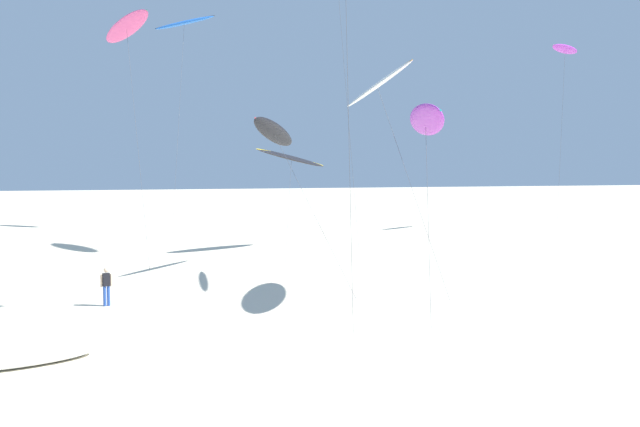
# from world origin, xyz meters

# --- Properties ---
(flying_kite_0) EXTENTS (3.02, 8.77, 9.06)m
(flying_kite_0) POSITION_xyz_m (7.60, 25.65, 8.19)
(flying_kite_0) COLOR purple
(flying_kite_0) RESTS_ON ground
(flying_kite_2) EXTENTS (3.98, 12.07, 16.74)m
(flying_kite_2) POSITION_xyz_m (-6.04, 47.11, 15.55)
(flying_kite_2) COLOR #EA5193
(flying_kite_2) RESTS_ON ground
(flying_kite_3) EXTENTS (6.22, 10.22, 7.45)m
(flying_kite_3) POSITION_xyz_m (5.08, 44.86, 6.53)
(flying_kite_3) COLOR black
(flying_kite_3) RESTS_ON ground
(flying_kite_4) EXTENTS (5.42, 6.33, 16.66)m
(flying_kite_4) POSITION_xyz_m (31.44, 53.24, 16.21)
(flying_kite_4) COLOR purple
(flying_kite_4) RESTS_ON ground
(flying_kite_6) EXTENTS (4.30, 12.19, 9.08)m
(flying_kite_6) POSITION_xyz_m (2.41, 35.85, 7.98)
(flying_kite_6) COLOR black
(flying_kite_6) RESTS_ON ground
(flying_kite_7) EXTENTS (3.03, 8.46, 11.28)m
(flying_kite_7) POSITION_xyz_m (6.72, 30.06, 10.14)
(flying_kite_7) COLOR white
(flying_kite_7) RESTS_ON ground
(flying_kite_9) EXTENTS (5.88, 11.89, 19.55)m
(flying_kite_9) POSITION_xyz_m (-1.54, 62.36, 18.82)
(flying_kite_9) COLOR blue
(flying_kite_9) RESTS_ON ground
(grounded_kite_1) EXTENTS (4.57, 2.86, 0.34)m
(grounded_kite_1) POSITION_xyz_m (-8.31, 19.12, 0.17)
(grounded_kite_1) COLOR white
(grounded_kite_1) RESTS_ON ground
(person_foreground_walker) EXTENTS (0.50, 0.27, 1.70)m
(person_foreground_walker) POSITION_xyz_m (-6.39, 27.82, 0.93)
(person_foreground_walker) COLOR #284CA3
(person_foreground_walker) RESTS_ON ground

